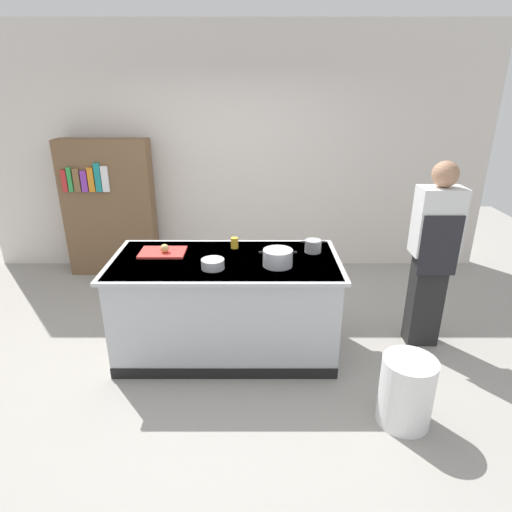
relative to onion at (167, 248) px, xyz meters
name	(u,v)px	position (x,y,z in m)	size (l,w,h in m)	color
ground_plane	(229,348)	(0.54, -0.11, -0.96)	(10.00, 10.00, 0.00)	#9E9991
back_wall	(237,152)	(0.54, 1.99, 0.54)	(6.40, 0.12, 3.00)	silver
counter_island	(228,304)	(0.54, -0.11, -0.49)	(1.98, 0.98, 0.90)	#B7BABF
cutting_board	(165,252)	(-0.02, 0.02, -0.05)	(0.40, 0.28, 0.02)	red
onion	(167,248)	(0.00, 0.00, 0.00)	(0.08, 0.08, 0.08)	tan
stock_pot	(280,258)	(0.99, -0.25, 0.01)	(0.31, 0.25, 0.14)	#B7BABF
sauce_pan	(315,246)	(1.32, 0.06, 0.00)	(0.21, 0.15, 0.11)	#99999E
mixing_bowl	(215,264)	(0.45, -0.31, -0.02)	(0.19, 0.19, 0.08)	#B7BABF
juice_cup	(236,243)	(0.61, 0.16, -0.01)	(0.07, 0.07, 0.10)	yellow
trash_bin	(408,392)	(1.88, -1.05, -0.69)	(0.38, 0.38, 0.53)	white
person_chef	(435,253)	(2.37, 0.01, -0.04)	(0.38, 0.25, 1.72)	black
bookshelf	(112,208)	(-1.03, 1.68, -0.10)	(1.10, 0.31, 1.70)	brown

